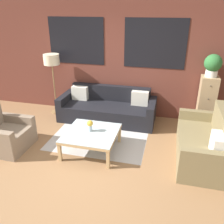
{
  "coord_description": "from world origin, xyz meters",
  "views": [
    {
      "loc": [
        1.36,
        -3.17,
        2.59
      ],
      "look_at": [
        0.25,
        1.21,
        0.55
      ],
      "focal_mm": 38.0,
      "sensor_mm": 36.0,
      "label": 1
    }
  ],
  "objects": [
    {
      "name": "drawer_cabinet",
      "position": [
        2.21,
        2.17,
        0.59
      ],
      "size": [
        0.36,
        0.4,
        1.19
      ],
      "color": "tan",
      "rests_on": "ground_plane"
    },
    {
      "name": "couch_dark",
      "position": [
        -0.05,
        1.95,
        0.28
      ],
      "size": [
        2.3,
        0.88,
        0.78
      ],
      "color": "black",
      "rests_on": "ground_plane"
    },
    {
      "name": "potted_plant",
      "position": [
        2.21,
        2.17,
        1.45
      ],
      "size": [
        0.37,
        0.37,
        0.48
      ],
      "color": "silver",
      "rests_on": "drawer_cabinet"
    },
    {
      "name": "floor_lamp",
      "position": [
        -1.48,
        2.06,
        1.32
      ],
      "size": [
        0.38,
        0.38,
        1.52
      ],
      "color": "olive",
      "rests_on": "ground_plane"
    },
    {
      "name": "armchair_corner",
      "position": [
        -1.65,
        0.22,
        0.28
      ],
      "size": [
        0.8,
        0.83,
        0.84
      ],
      "color": "#84705B",
      "rests_on": "ground_plane"
    },
    {
      "name": "wall_back_brick",
      "position": [
        0.0,
        2.44,
        1.41
      ],
      "size": [
        8.4,
        0.09,
        2.8
      ],
      "color": "brown",
      "rests_on": "ground_plane"
    },
    {
      "name": "coffee_table",
      "position": [
        0.02,
        0.52,
        0.35
      ],
      "size": [
        0.98,
        0.98,
        0.41
      ],
      "color": "silver",
      "rests_on": "ground_plane"
    },
    {
      "name": "rug",
      "position": [
        0.02,
        1.16,
        0.0
      ],
      "size": [
        2.0,
        1.76,
        0.0
      ],
      "color": "#BCB7B2",
      "rests_on": "ground_plane"
    },
    {
      "name": "flower_vase",
      "position": [
        -0.01,
        0.56,
        0.54
      ],
      "size": [
        0.12,
        0.12,
        0.22
      ],
      "color": "#ADBCC6",
      "rests_on": "coffee_table"
    },
    {
      "name": "settee_vintage",
      "position": [
        2.07,
        0.77,
        0.31
      ],
      "size": [
        0.8,
        1.66,
        0.92
      ],
      "color": "olive",
      "rests_on": "ground_plane"
    },
    {
      "name": "ground_plane",
      "position": [
        0.0,
        0.0,
        0.0
      ],
      "size": [
        16.0,
        16.0,
        0.0
      ],
      "primitive_type": "plane",
      "color": "#8E6642"
    }
  ]
}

